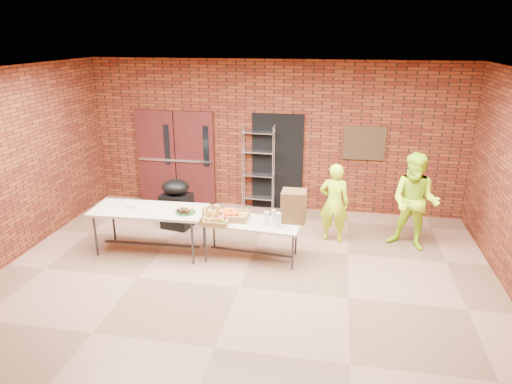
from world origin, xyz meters
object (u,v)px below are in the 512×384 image
at_px(covered_grill, 177,204).
at_px(volunteer_man, 415,202).
at_px(wire_rack, 258,168).
at_px(table_right, 251,225).
at_px(table_left, 149,213).
at_px(volunteer_woman, 334,203).
at_px(coffee_dispenser, 294,206).

xyz_separation_m(covered_grill, volunteer_man, (4.48, -0.12, 0.38)).
distance_m(wire_rack, table_right, 2.37).
relative_size(table_right, covered_grill, 1.73).
bearing_deg(table_right, table_left, -172.91).
distance_m(table_left, volunteer_woman, 3.33).
distance_m(table_right, covered_grill, 2.02).
bearing_deg(volunteer_woman, volunteer_man, -177.92).
bearing_deg(wire_rack, table_left, -119.65).
bearing_deg(covered_grill, table_right, -20.28).
bearing_deg(volunteer_woman, table_left, 22.68).
distance_m(coffee_dispenser, volunteer_woman, 1.08).
xyz_separation_m(wire_rack, coffee_dispenser, (0.99, -2.16, 0.02)).
bearing_deg(wire_rack, covered_grill, -135.52).
xyz_separation_m(table_right, volunteer_woman, (1.36, 0.99, 0.12)).
bearing_deg(covered_grill, coffee_dispenser, -8.95).
height_order(coffee_dispenser, covered_grill, coffee_dispenser).
distance_m(table_right, coffee_dispenser, 0.78).
height_order(covered_grill, volunteer_woman, volunteer_woman).
distance_m(wire_rack, coffee_dispenser, 2.38).
xyz_separation_m(coffee_dispenser, volunteer_woman, (0.66, 0.82, -0.20)).
xyz_separation_m(table_left, covered_grill, (0.09, 1.12, -0.24)).
bearing_deg(table_right, coffee_dispenser, 18.51).
height_order(table_right, covered_grill, covered_grill).
xyz_separation_m(wire_rack, table_left, (-1.50, -2.39, -0.19)).
xyz_separation_m(wire_rack, volunteer_woman, (1.66, -1.34, -0.19)).
distance_m(wire_rack, covered_grill, 1.96).
bearing_deg(wire_rack, volunteer_man, -22.02).
height_order(table_left, table_right, table_left).
height_order(table_left, coffee_dispenser, coffee_dispenser).
height_order(wire_rack, coffee_dispenser, wire_rack).
height_order(wire_rack, volunteer_man, wire_rack).
height_order(wire_rack, volunteer_woman, wire_rack).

